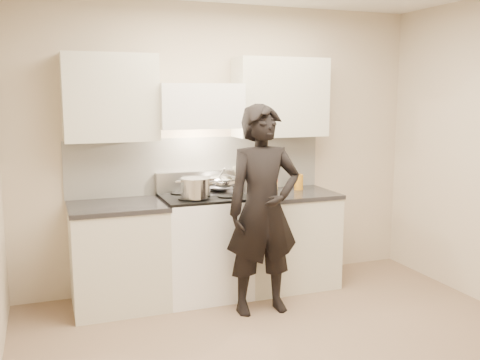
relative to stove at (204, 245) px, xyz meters
The scene contains 11 objects.
ground_plane 1.53m from the stove, 78.12° to the right, with size 4.00×4.00×0.00m, color #7D634E.
room_shell 1.56m from the stove, 77.04° to the right, with size 4.04×3.54×2.70m.
stove is the anchor object (origin of this frame).
counter_right 0.83m from the stove, ahead, with size 0.92×0.67×0.92m.
counter_left 0.78m from the stove, behind, with size 0.82×0.67×0.92m.
wok 0.61m from the stove, 24.99° to the left, with size 0.31×0.39×0.25m.
stock_pot 0.60m from the stove, 128.52° to the right, with size 0.37×0.28×0.17m.
utensil_crock 0.73m from the stove, 19.78° to the left, with size 0.12×0.12×0.32m.
spice_jar 0.96m from the stove, 12.83° to the left, with size 0.05×0.05×0.11m.
oil_glass 1.14m from the stove, ahead, with size 0.09×0.09×0.15m.
person 0.77m from the stove, 55.51° to the right, with size 0.65×0.43×1.78m, color black.
Camera 1 is at (-1.65, -3.17, 1.85)m, focal length 40.00 mm.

